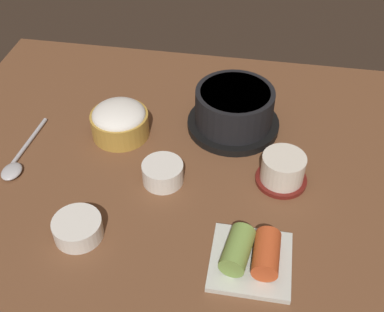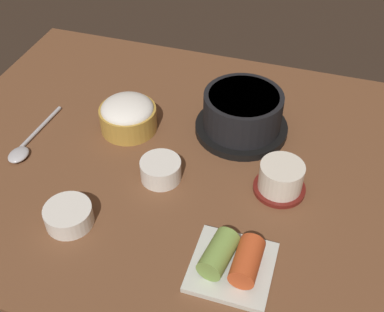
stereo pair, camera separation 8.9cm
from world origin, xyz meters
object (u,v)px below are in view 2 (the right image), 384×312
at_px(tea_cup_with_saucer, 281,178).
at_px(kimchi_plate, 232,261).
at_px(stone_pot, 242,114).
at_px(banchan_cup_center, 161,169).
at_px(side_bowl_near, 69,215).
at_px(rice_bowl, 128,115).
at_px(spoon, 25,146).

bearing_deg(tea_cup_with_saucer, kimchi_plate, -101.99).
height_order(stone_pot, kimchi_plate, stone_pot).
bearing_deg(stone_pot, banchan_cup_center, -121.77).
xyz_separation_m(stone_pot, side_bowl_near, (-0.22, -0.32, -0.03)).
relative_size(rice_bowl, tea_cup_with_saucer, 1.23).
height_order(rice_bowl, spoon, rice_bowl).
relative_size(tea_cup_with_saucer, spoon, 0.51).
bearing_deg(spoon, banchan_cup_center, 1.15).
bearing_deg(kimchi_plate, spoon, 161.96).
relative_size(tea_cup_with_saucer, side_bowl_near, 1.16).
bearing_deg(rice_bowl, side_bowl_near, -89.41).
height_order(rice_bowl, banchan_cup_center, rice_bowl).
bearing_deg(rice_bowl, tea_cup_with_saucer, -13.82).
xyz_separation_m(tea_cup_with_saucer, side_bowl_near, (-0.32, -0.18, -0.01)).
distance_m(stone_pot, spoon, 0.43).
relative_size(side_bowl_near, spoon, 0.44).
bearing_deg(spoon, kimchi_plate, -18.04).
bearing_deg(side_bowl_near, rice_bowl, 90.59).
xyz_separation_m(banchan_cup_center, spoon, (-0.28, -0.01, -0.01)).
distance_m(stone_pot, rice_bowl, 0.23).
height_order(banchan_cup_center, spoon, banchan_cup_center).
bearing_deg(kimchi_plate, side_bowl_near, 178.40).
bearing_deg(kimchi_plate, rice_bowl, 136.68).
bearing_deg(tea_cup_with_saucer, spoon, -175.29).
xyz_separation_m(banchan_cup_center, kimchi_plate, (0.17, -0.15, -0.00)).
bearing_deg(rice_bowl, kimchi_plate, -43.32).
xyz_separation_m(stone_pot, spoon, (-0.39, -0.18, -0.04)).
relative_size(stone_pot, tea_cup_with_saucer, 2.00).
height_order(stone_pot, tea_cup_with_saucer, stone_pot).
xyz_separation_m(stone_pot, rice_bowl, (-0.22, -0.06, -0.01)).
distance_m(tea_cup_with_saucer, side_bowl_near, 0.37).
height_order(stone_pot, rice_bowl, stone_pot).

